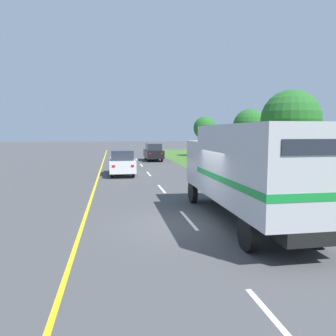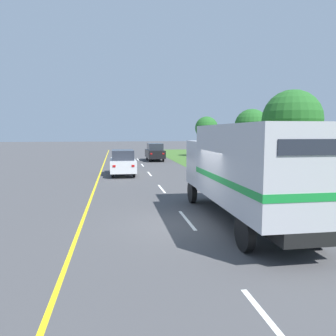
# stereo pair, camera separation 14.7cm
# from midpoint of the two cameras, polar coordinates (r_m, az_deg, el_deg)

# --- Properties ---
(ground_plane) EXTENTS (200.00, 200.00, 0.00)m
(ground_plane) POSITION_cam_midpoint_polar(r_m,az_deg,el_deg) (11.41, 3.83, -9.73)
(ground_plane) COLOR #444447
(grass_shoulder) EXTENTS (20.00, 63.18, 0.01)m
(grass_shoulder) POSITION_cam_midpoint_polar(r_m,az_deg,el_deg) (31.32, 21.78, 0.08)
(grass_shoulder) COLOR #3D6628
(grass_shoulder) RESTS_ON ground
(edge_line_yellow) EXTENTS (0.12, 63.18, 0.01)m
(edge_line_yellow) POSITION_cam_midpoint_polar(r_m,az_deg,el_deg) (26.80, -11.92, -0.58)
(edge_line_yellow) COLOR yellow
(edge_line_yellow) RESTS_ON ground
(centre_dash_nearest) EXTENTS (0.12, 2.60, 0.01)m
(centre_dash_nearest) POSITION_cam_midpoint_polar(r_m,az_deg,el_deg) (6.14, 18.33, -24.82)
(centre_dash_nearest) COLOR white
(centre_dash_nearest) RESTS_ON ground
(centre_dash_near) EXTENTS (0.12, 2.60, 0.01)m
(centre_dash_near) POSITION_cam_midpoint_polar(r_m,az_deg,el_deg) (11.93, 3.21, -9.00)
(centre_dash_near) COLOR white
(centre_dash_near) RESTS_ON ground
(centre_dash_mid_a) EXTENTS (0.12, 2.60, 0.01)m
(centre_dash_mid_a) POSITION_cam_midpoint_polar(r_m,az_deg,el_deg) (18.27, -1.36, -3.62)
(centre_dash_mid_a) COLOR white
(centre_dash_mid_a) RESTS_ON ground
(centre_dash_mid_b) EXTENTS (0.12, 2.60, 0.01)m
(centre_dash_mid_b) POSITION_cam_midpoint_polar(r_m,az_deg,el_deg) (24.75, -3.54, -1.02)
(centre_dash_mid_b) COLOR white
(centre_dash_mid_b) RESTS_ON ground
(centre_dash_far) EXTENTS (0.12, 2.60, 0.01)m
(centre_dash_far) POSITION_cam_midpoint_polar(r_m,az_deg,el_deg) (31.28, -4.81, 0.50)
(centre_dash_far) COLOR white
(centre_dash_far) RESTS_ON ground
(centre_dash_farthest) EXTENTS (0.12, 2.60, 0.01)m
(centre_dash_farthest) POSITION_cam_midpoint_polar(r_m,az_deg,el_deg) (37.84, -5.64, 1.49)
(centre_dash_farthest) COLOR white
(centre_dash_farthest) RESTS_ON ground
(horse_trailer_truck) EXTENTS (2.42, 8.14, 3.38)m
(horse_trailer_truck) POSITION_cam_midpoint_polar(r_m,az_deg,el_deg) (11.39, 13.43, -0.11)
(horse_trailer_truck) COLOR black
(horse_trailer_truck) RESTS_ON ground
(lead_car_white) EXTENTS (1.80, 4.52, 1.85)m
(lead_car_white) POSITION_cam_midpoint_polar(r_m,az_deg,el_deg) (24.25, -8.17, 1.00)
(lead_car_white) COLOR black
(lead_car_white) RESTS_ON ground
(lead_car_black_ahead) EXTENTS (1.80, 4.54, 1.91)m
(lead_car_black_ahead) POSITION_cam_midpoint_polar(r_m,az_deg,el_deg) (36.15, -2.67, 2.82)
(lead_car_black_ahead) COLOR black
(lead_car_black_ahead) RESTS_ON ground
(highway_sign) EXTENTS (2.32, 0.09, 2.98)m
(highway_sign) POSITION_cam_midpoint_polar(r_m,az_deg,el_deg) (21.26, 16.86, 2.87)
(highway_sign) COLOR #9E9EA3
(highway_sign) RESTS_ON ground
(roadside_tree_near) EXTENTS (4.79, 4.79, 6.56)m
(roadside_tree_near) POSITION_cam_midpoint_polar(r_m,az_deg,el_deg) (28.70, 20.43, 7.91)
(roadside_tree_near) COLOR brown
(roadside_tree_near) RESTS_ON ground
(roadside_tree_mid) EXTENTS (3.60, 3.60, 5.60)m
(roadside_tree_mid) POSITION_cam_midpoint_polar(r_m,az_deg,el_deg) (36.35, 13.97, 7.11)
(roadside_tree_mid) COLOR brown
(roadside_tree_mid) RESTS_ON ground
(roadside_tree_far) EXTENTS (2.95, 2.95, 5.14)m
(roadside_tree_far) POSITION_cam_midpoint_polar(r_m,az_deg,el_deg) (42.92, 6.34, 6.91)
(roadside_tree_far) COLOR brown
(roadside_tree_far) RESTS_ON ground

